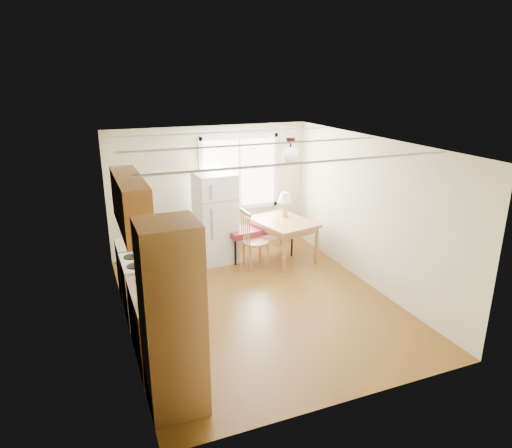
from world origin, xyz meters
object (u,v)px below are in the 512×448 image
refrigerator (215,218)px  dining_table (283,226)px  chair (250,236)px  bench (260,229)px

refrigerator → dining_table: (1.22, -0.39, -0.19)m
refrigerator → chair: 0.81m
refrigerator → dining_table: refrigerator is taller
dining_table → chair: 0.80m
refrigerator → chair: size_ratio=1.53×
bench → chair: 0.59m
dining_table → chair: (-0.76, -0.23, -0.02)m
dining_table → chair: size_ratio=1.26×
refrigerator → dining_table: bearing=-20.0°
bench → dining_table: bearing=-38.5°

